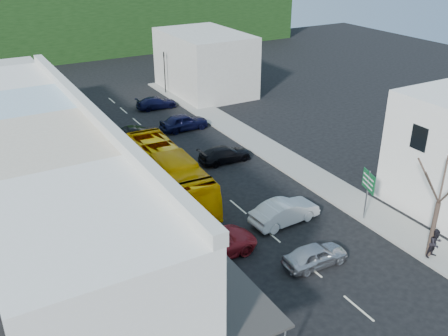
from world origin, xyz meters
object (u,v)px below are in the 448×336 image
(bus, at_px, (169,174))
(pedestrian_left, at_px, (148,239))
(traffic_signal, at_px, (165,73))
(car_white, at_px, (285,213))
(car_red, at_px, (213,245))
(street_tree, at_px, (439,202))
(pedestrian_right, at_px, (435,244))
(car_silver, at_px, (315,255))
(direction_sign, at_px, (367,196))

(bus, distance_m, pedestrian_left, 7.56)
(bus, height_order, traffic_signal, traffic_signal)
(car_white, xyz_separation_m, car_red, (-5.85, -0.92, 0.00))
(car_white, bearing_deg, pedestrian_left, 78.90)
(street_tree, relative_size, traffic_signal, 1.50)
(car_white, distance_m, pedestrian_right, 9.27)
(car_silver, distance_m, car_red, 5.97)
(street_tree, height_order, traffic_signal, street_tree)
(pedestrian_left, distance_m, traffic_signal, 32.75)
(car_red, bearing_deg, pedestrian_right, -122.12)
(car_silver, height_order, pedestrian_left, pedestrian_left)
(bus, height_order, pedestrian_right, bus)
(pedestrian_right, relative_size, street_tree, 0.23)
(pedestrian_right, height_order, street_tree, street_tree)
(traffic_signal, bearing_deg, pedestrian_left, 86.50)
(street_tree, distance_m, traffic_signal, 38.19)
(traffic_signal, bearing_deg, car_red, 93.15)
(pedestrian_right, height_order, direction_sign, direction_sign)
(car_red, height_order, pedestrian_left, pedestrian_left)
(car_red, distance_m, pedestrian_right, 12.95)
(car_white, height_order, pedestrian_left, pedestrian_left)
(car_silver, xyz_separation_m, traffic_signal, (6.09, 35.46, 1.78))
(pedestrian_left, relative_size, street_tree, 0.23)
(car_silver, bearing_deg, pedestrian_right, -112.44)
(pedestrian_right, relative_size, traffic_signal, 0.34)
(bus, bearing_deg, direction_sign, -42.86)
(car_white, distance_m, direction_sign, 5.47)
(pedestrian_right, relative_size, direction_sign, 0.47)
(bus, xyz_separation_m, street_tree, (10.06, -14.90, 2.16))
(bus, xyz_separation_m, car_red, (-0.87, -8.40, -0.85))
(car_white, xyz_separation_m, street_tree, (5.08, -7.42, 3.01))
(car_white, distance_m, pedestrian_left, 9.22)
(car_white, distance_m, street_tree, 9.48)
(bus, bearing_deg, car_silver, -70.35)
(pedestrian_left, relative_size, traffic_signal, 0.34)
(car_silver, relative_size, direction_sign, 1.21)
(pedestrian_left, bearing_deg, street_tree, -105.52)
(pedestrian_right, bearing_deg, bus, 126.25)
(pedestrian_right, bearing_deg, car_silver, 157.61)
(traffic_signal, bearing_deg, car_silver, 102.08)
(street_tree, bearing_deg, direction_sign, 93.39)
(car_red, distance_m, traffic_signal, 33.48)
(bus, relative_size, pedestrian_right, 6.82)
(pedestrian_left, height_order, pedestrian_right, same)
(pedestrian_left, height_order, direction_sign, direction_sign)
(street_tree, bearing_deg, traffic_signal, 90.32)
(bus, xyz_separation_m, pedestrian_left, (-4.15, -6.30, -0.55))
(car_red, xyz_separation_m, traffic_signal, (10.71, 31.67, 1.78))
(car_white, bearing_deg, traffic_signal, -12.66)
(car_red, height_order, traffic_signal, traffic_signal)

